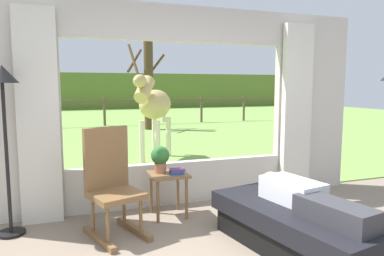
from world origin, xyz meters
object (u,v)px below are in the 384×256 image
object	(u,v)px
potted_plant	(160,158)
horse	(154,105)
rocking_chair	(111,183)
reclining_person	(305,197)
recliner_sofa	(300,227)
pasture_tree	(148,83)
floor_lamp_left	(3,99)
side_table	(168,181)
book_stack	(177,171)

from	to	relation	value
potted_plant	horse	size ratio (longest dim) A/B	0.18
rocking_chair	potted_plant	distance (m)	0.73
reclining_person	rocking_chair	bearing A→B (deg)	137.47
recliner_sofa	pasture_tree	xyz separation A→B (m)	(0.69, 9.63, 1.44)
floor_lamp_left	pasture_tree	size ratio (longest dim) A/B	0.56
recliner_sofa	potted_plant	distance (m)	1.74
recliner_sofa	side_table	xyz separation A→B (m)	(-0.94, 1.27, 0.21)
recliner_sofa	book_stack	size ratio (longest dim) A/B	9.79
rocking_chair	pasture_tree	size ratio (longest dim) A/B	0.36
rocking_chair	floor_lamp_left	distance (m)	1.37
side_table	potted_plant	size ratio (longest dim) A/B	1.63
potted_plant	pasture_tree	distance (m)	8.54
book_stack	pasture_tree	distance (m)	8.65
recliner_sofa	floor_lamp_left	bearing A→B (deg)	143.13
rocking_chair	horse	bearing A→B (deg)	50.60
rocking_chair	book_stack	size ratio (longest dim) A/B	5.97
side_table	book_stack	xyz separation A→B (m)	(0.09, -0.07, 0.13)
rocking_chair	pasture_tree	world-z (taller)	pasture_tree
pasture_tree	recliner_sofa	bearing A→B (deg)	-94.09
recliner_sofa	horse	world-z (taller)	horse
book_stack	floor_lamp_left	bearing A→B (deg)	176.86
reclining_person	side_table	distance (m)	1.62
recliner_sofa	book_stack	bearing A→B (deg)	114.67
potted_plant	book_stack	distance (m)	0.26
potted_plant	pasture_tree	world-z (taller)	pasture_tree
potted_plant	side_table	bearing A→B (deg)	-36.87
reclining_person	potted_plant	distance (m)	1.72
book_stack	pasture_tree	bearing A→B (deg)	79.65
side_table	horse	distance (m)	3.24
book_stack	pasture_tree	xyz separation A→B (m)	(1.54, 8.44, 1.11)
recliner_sofa	reclining_person	bearing A→B (deg)	-100.70
horse	recliner_sofa	bearing A→B (deg)	125.31
recliner_sofa	pasture_tree	size ratio (longest dim) A/B	0.59
book_stack	floor_lamp_left	world-z (taller)	floor_lamp_left
side_table	floor_lamp_left	xyz separation A→B (m)	(-1.70, 0.03, 0.99)
floor_lamp_left	potted_plant	bearing A→B (deg)	1.08
rocking_chair	pasture_tree	bearing A→B (deg)	56.22
recliner_sofa	floor_lamp_left	size ratio (longest dim) A/B	1.05
book_stack	horse	world-z (taller)	horse
recliner_sofa	reclining_person	xyz separation A→B (m)	(-0.00, -0.05, 0.30)
horse	side_table	bearing A→B (deg)	110.00
recliner_sofa	side_table	bearing A→B (deg)	115.86
potted_plant	floor_lamp_left	bearing A→B (deg)	-178.92
recliner_sofa	potted_plant	size ratio (longest dim) A/B	5.74
horse	rocking_chair	bearing A→B (deg)	100.07
reclining_person	side_table	xyz separation A→B (m)	(-0.94, 1.32, -0.10)
floor_lamp_left	pasture_tree	world-z (taller)	pasture_tree
book_stack	reclining_person	bearing A→B (deg)	-55.70
book_stack	potted_plant	bearing A→B (deg)	142.66
side_table	pasture_tree	bearing A→B (deg)	78.98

